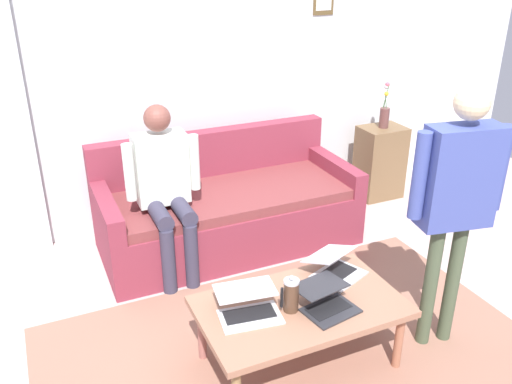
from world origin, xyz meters
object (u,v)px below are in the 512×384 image
object	(u,v)px
laptop_right	(327,302)
person_standing	(457,189)
side_shelf	(380,162)
flower_vase	(385,114)
laptop_center	(248,307)
person_seated	(165,183)
couch	(227,209)
coffee_table	(300,310)
laptop_left	(335,267)
french_press	(291,295)

from	to	relation	value
laptop_right	person_standing	world-z (taller)	person_standing
side_shelf	flower_vase	distance (m)	0.49
laptop_center	side_shelf	world-z (taller)	side_shelf
person_seated	couch	bearing A→B (deg)	-157.80
coffee_table	person_standing	xyz separation A→B (m)	(-0.87, 0.17, 0.66)
couch	laptop_left	bearing A→B (deg)	98.28
laptop_right	french_press	distance (m)	0.21
french_press	person_standing	xyz separation A→B (m)	(-0.95, 0.14, 0.52)
couch	laptop_left	size ratio (longest dim) A/B	5.11
flower_vase	person_standing	bearing A→B (deg)	63.34
coffee_table	laptop_center	world-z (taller)	laptop_center
french_press	couch	bearing A→B (deg)	-98.22
french_press	side_shelf	distance (m)	2.65
laptop_center	couch	bearing A→B (deg)	-106.92
couch	flower_vase	distance (m)	1.80
laptop_center	person_standing	world-z (taller)	person_standing
laptop_right	french_press	bearing A→B (deg)	-19.80
coffee_table	french_press	bearing A→B (deg)	18.49
person_standing	coffee_table	bearing A→B (deg)	-10.94
laptop_right	side_shelf	distance (m)	2.56
laptop_center	person_standing	bearing A→B (deg)	170.01
laptop_right	person_seated	xyz separation A→B (m)	(0.52, -1.39, 0.26)
laptop_left	coffee_table	bearing A→B (deg)	28.39
couch	laptop_right	size ratio (longest dim) A/B	5.75
side_shelf	person_seated	world-z (taller)	person_seated
flower_vase	coffee_table	bearing A→B (deg)	43.89
person_seated	person_standing	bearing A→B (deg)	131.20
laptop_left	laptop_right	bearing A→B (deg)	50.62
laptop_center	flower_vase	bearing A→B (deg)	-141.08
flower_vase	person_standing	distance (m)	2.19
couch	laptop_right	xyz separation A→B (m)	(0.03, 1.62, 0.16)
side_shelf	flower_vase	size ratio (longest dim) A/B	1.67
laptop_left	person_seated	bearing A→B (deg)	-55.99
person_standing	person_seated	xyz separation A→B (m)	(1.28, -1.46, -0.31)
laptop_center	person_seated	bearing A→B (deg)	-85.26
laptop_right	flower_vase	xyz separation A→B (m)	(-1.74, -1.87, 0.38)
coffee_table	laptop_left	size ratio (longest dim) A/B	2.89
laptop_right	flower_vase	size ratio (longest dim) A/B	0.84
laptop_left	couch	bearing A→B (deg)	-81.72
laptop_left	laptop_center	size ratio (longest dim) A/B	1.07
laptop_left	side_shelf	distance (m)	2.20
french_press	person_seated	distance (m)	1.38
laptop_left	flower_vase	world-z (taller)	flower_vase
flower_vase	person_seated	size ratio (longest dim) A/B	0.33
laptop_right	person_standing	size ratio (longest dim) A/B	0.22
flower_vase	french_press	bearing A→B (deg)	43.12
laptop_left	laptop_right	xyz separation A→B (m)	(0.23, 0.28, -0.00)
laptop_center	side_shelf	size ratio (longest dim) A/B	0.53
couch	coffee_table	world-z (taller)	couch
coffee_table	person_seated	bearing A→B (deg)	-72.45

